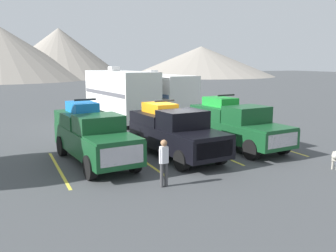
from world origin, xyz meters
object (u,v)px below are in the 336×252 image
Objects in this scene: camper_trailer_a at (121,94)px; person_a at (164,160)px; pickup_truck_c at (236,124)px; camper_trailer_b at (159,95)px; pickup_truck_a at (93,134)px; pickup_truck_b at (174,131)px; dog at (335,157)px.

person_a is (-2.47, -12.76, -1.11)m from camper_trailer_a.
camper_trailer_b is at bearing 91.95° from pickup_truck_c.
camper_trailer_b is 4.82× the size of person_a.
pickup_truck_a is 11.12m from camper_trailer_b.
camper_trailer_b is (-0.31, 8.97, 0.73)m from pickup_truck_c.
pickup_truck_b is 9.20m from camper_trailer_a.
pickup_truck_b is 6.77m from dog.
camper_trailer_b is 9.96× the size of dog.
pickup_truck_a is 9.51m from camper_trailer_a.
person_a is at bearing -70.43° from pickup_truck_a.
camper_trailer_a is 10.19× the size of dog.
pickup_truck_a is at bearing -127.92° from camper_trailer_b.
camper_trailer_a reaches higher than pickup_truck_c.
pickup_truck_a is 4.41m from person_a.
pickup_truck_a is at bearing 149.62° from dog.
pickup_truck_a is 1.03× the size of pickup_truck_b.
pickup_truck_c is 0.72× the size of camper_trailer_a.
camper_trailer_a is 2.88m from camper_trailer_b.
person_a is at bearing -100.97° from camper_trailer_a.
pickup_truck_a is 3.62m from pickup_truck_b.
dog is at bearing -30.38° from pickup_truck_a.
pickup_truck_b is at bearing -109.25° from camper_trailer_b.
person_a is (1.47, -4.14, -0.26)m from pickup_truck_a.
pickup_truck_a reaches higher than dog.
camper_trailer_b reaches higher than pickup_truck_b.
pickup_truck_b is at bearing -174.90° from pickup_truck_c.
camper_trailer_b reaches higher than dog.
pickup_truck_c is at bearing -70.18° from camper_trailer_a.
pickup_truck_b is 9.87m from camper_trailer_b.
camper_trailer_a is at bearing 87.70° from pickup_truck_b.
pickup_truck_a is at bearing 178.25° from pickup_truck_c.
camper_trailer_b is at bearing 2.84° from camper_trailer_a.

